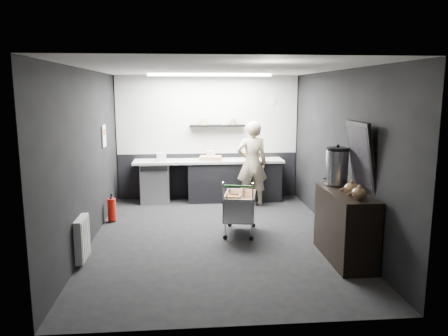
{
  "coord_description": "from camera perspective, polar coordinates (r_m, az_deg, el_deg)",
  "views": [
    {
      "loc": [
        -0.49,
        -6.83,
        2.38
      ],
      "look_at": [
        0.15,
        0.4,
        1.08
      ],
      "focal_mm": 35.0,
      "sensor_mm": 36.0,
      "label": 1
    }
  ],
  "objects": [
    {
      "name": "person",
      "position": [
        9.03,
        3.68,
        0.58
      ],
      "size": [
        0.66,
        0.45,
        1.77
      ],
      "primitive_type": "imported",
      "rotation": [
        0.0,
        0.0,
        3.19
      ],
      "color": "beige",
      "rests_on": "floor"
    },
    {
      "name": "prep_counter",
      "position": [
        9.46,
        -1.17,
        -1.58
      ],
      "size": [
        3.2,
        0.61,
        0.9
      ],
      "color": "black",
      "rests_on": "floor"
    },
    {
      "name": "ceiling",
      "position": [
        6.85,
        -0.99,
        12.83
      ],
      "size": [
        5.5,
        5.5,
        0.0
      ],
      "primitive_type": "plane",
      "rotation": [
        3.14,
        0.0,
        0.0
      ],
      "color": "silver",
      "rests_on": "wall_back"
    },
    {
      "name": "white_container",
      "position": [
        9.32,
        -8.18,
        1.44
      ],
      "size": [
        0.21,
        0.17,
        0.17
      ],
      "primitive_type": "cube",
      "rotation": [
        0.0,
        0.0,
        0.09
      ],
      "color": "silver",
      "rests_on": "prep_counter"
    },
    {
      "name": "radiator",
      "position": [
        6.43,
        -18.04,
        -8.77
      ],
      "size": [
        0.1,
        0.5,
        0.6
      ],
      "primitive_type": "cube",
      "color": "silver",
      "rests_on": "wall_left"
    },
    {
      "name": "sideboard",
      "position": [
        6.43,
        15.57,
        -6.12
      ],
      "size": [
        0.56,
        1.31,
        1.96
      ],
      "color": "black",
      "rests_on": "floor"
    },
    {
      "name": "wall_front",
      "position": [
        4.23,
        1.72,
        -3.93
      ],
      "size": [
        5.5,
        0.0,
        5.5
      ],
      "primitive_type": "plane",
      "rotation": [
        -1.57,
        0.0,
        0.0
      ],
      "color": "black",
      "rests_on": "floor"
    },
    {
      "name": "floor",
      "position": [
        7.25,
        -0.92,
        -9.03
      ],
      "size": [
        5.5,
        5.5,
        0.0
      ],
      "primitive_type": "plane",
      "color": "black",
      "rests_on": "ground"
    },
    {
      "name": "wall_left",
      "position": [
        7.07,
        -17.35,
        1.31
      ],
      "size": [
        0.0,
        5.5,
        5.5
      ],
      "primitive_type": "plane",
      "rotation": [
        1.57,
        0.0,
        1.57
      ],
      "color": "black",
      "rests_on": "floor"
    },
    {
      "name": "fire_extinguisher",
      "position": [
        8.25,
        -14.43,
        -5.18
      ],
      "size": [
        0.15,
        0.15,
        0.5
      ],
      "color": "red",
      "rests_on": "floor"
    },
    {
      "name": "wall_clock",
      "position": [
        9.73,
        6.21,
        8.73
      ],
      "size": [
        0.2,
        0.03,
        0.2
      ],
      "primitive_type": "cylinder",
      "rotation": [
        1.57,
        0.0,
        0.0
      ],
      "color": "silver",
      "rests_on": "wall_back"
    },
    {
      "name": "kitchen_wall_panel",
      "position": [
        9.58,
        -2.14,
        6.97
      ],
      "size": [
        3.95,
        0.02,
        1.7
      ],
      "primitive_type": "cube",
      "color": "#B4B3AF",
      "rests_on": "wall_back"
    },
    {
      "name": "wall_right",
      "position": [
        7.34,
        14.83,
        1.74
      ],
      "size": [
        0.0,
        5.5,
        5.5
      ],
      "primitive_type": "plane",
      "rotation": [
        1.57,
        0.0,
        -1.57
      ],
      "color": "black",
      "rests_on": "floor"
    },
    {
      "name": "pink_tub",
      "position": [
        9.36,
        -1.78,
        1.66
      ],
      "size": [
        0.2,
        0.2,
        0.2
      ],
      "primitive_type": "cylinder",
      "color": "silver",
      "rests_on": "prep_counter"
    },
    {
      "name": "cardboard_box",
      "position": [
        9.32,
        -1.76,
        1.29
      ],
      "size": [
        0.5,
        0.41,
        0.09
      ],
      "primitive_type": "cube",
      "rotation": [
        0.0,
        0.0,
        -0.16
      ],
      "color": "#A38157",
      "rests_on": "prep_counter"
    },
    {
      "name": "poster_red_band",
      "position": [
        8.3,
        -15.4,
        4.53
      ],
      "size": [
        0.02,
        0.22,
        0.1
      ],
      "primitive_type": "cube",
      "color": "red",
      "rests_on": "poster"
    },
    {
      "name": "floating_shelf",
      "position": [
        9.5,
        -0.88,
        5.56
      ],
      "size": [
        1.2,
        0.22,
        0.04
      ],
      "primitive_type": "cube",
      "color": "black",
      "rests_on": "wall_back"
    },
    {
      "name": "ceiling_strip",
      "position": [
        8.69,
        -1.87,
        12.05
      ],
      "size": [
        2.4,
        0.2,
        0.04
      ],
      "primitive_type": "cube",
      "color": "white",
      "rests_on": "ceiling"
    },
    {
      "name": "shopping_cart",
      "position": [
        7.32,
        2.09,
        -5.24
      ],
      "size": [
        0.66,
        0.94,
        0.92
      ],
      "color": "silver",
      "rests_on": "floor"
    },
    {
      "name": "dado_panel",
      "position": [
        9.75,
        -2.08,
        -0.98
      ],
      "size": [
        3.95,
        0.02,
        1.0
      ],
      "primitive_type": "cube",
      "color": "black",
      "rests_on": "wall_back"
    },
    {
      "name": "wall_back",
      "position": [
        9.64,
        -2.12,
        4.01
      ],
      "size": [
        5.5,
        0.0,
        5.5
      ],
      "primitive_type": "plane",
      "rotation": [
        1.57,
        0.0,
        0.0
      ],
      "color": "black",
      "rests_on": "floor"
    },
    {
      "name": "poster",
      "position": [
        8.3,
        -15.41,
        4.05
      ],
      "size": [
        0.02,
        0.3,
        0.4
      ],
      "primitive_type": "cube",
      "color": "white",
      "rests_on": "wall_left"
    }
  ]
}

